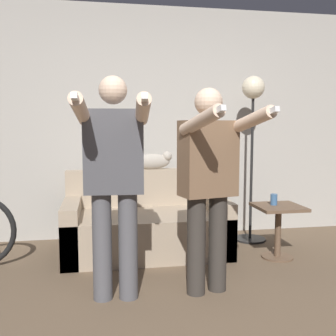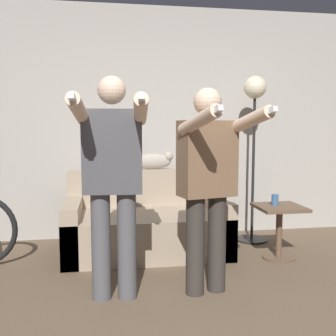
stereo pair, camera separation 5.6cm
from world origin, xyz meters
name	(u,v)px [view 1 (the left image)]	position (x,y,z in m)	size (l,w,h in m)	color
wall_back	(157,123)	(0.00, 2.47, 1.30)	(10.00, 0.05, 2.60)	#B7B2A8
couch	(145,226)	(-0.21, 1.85, 0.26)	(1.60, 0.89, 0.80)	tan
person_left	(114,173)	(-0.56, 0.77, 0.93)	(0.52, 0.69, 1.62)	#56565B
person_right	(209,177)	(0.14, 0.77, 0.89)	(0.58, 0.73, 1.55)	#38332D
cat	(153,161)	(-0.09, 2.19, 0.89)	(0.54, 0.11, 0.19)	#B7AD9E
floor_lamp	(253,114)	(0.99, 2.05, 1.40)	(0.35, 0.35, 1.80)	black
side_table	(278,221)	(1.02, 1.43, 0.37)	(0.43, 0.43, 0.51)	brown
cup	(274,199)	(0.98, 1.47, 0.57)	(0.06, 0.06, 0.11)	#3D6693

